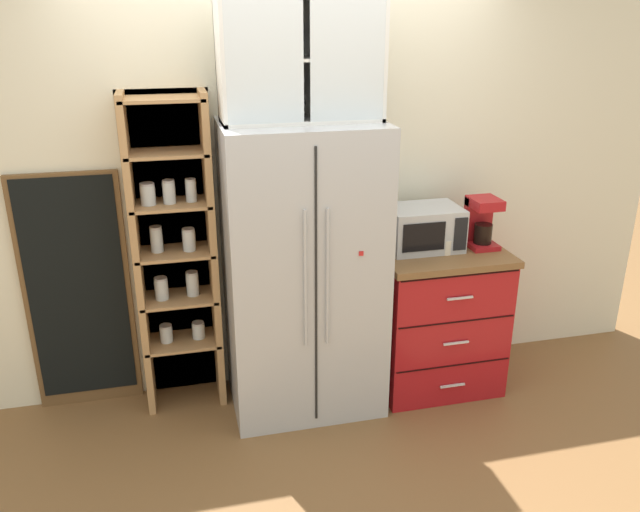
# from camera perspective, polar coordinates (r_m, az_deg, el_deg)

# --- Properties ---
(ground_plane) EXTENTS (10.67, 10.67, 0.00)m
(ground_plane) POSITION_cam_1_polar(r_m,az_deg,el_deg) (4.08, -1.29, -12.81)
(ground_plane) COLOR brown
(wall_back_cream) EXTENTS (4.97, 0.10, 2.55)m
(wall_back_cream) POSITION_cam_1_polar(r_m,az_deg,el_deg) (3.91, -2.72, 6.25)
(wall_back_cream) COLOR silver
(wall_back_cream) RESTS_ON ground
(refrigerator) EXTENTS (0.88, 0.66, 1.72)m
(refrigerator) POSITION_cam_1_polar(r_m,az_deg,el_deg) (3.70, -1.51, -1.38)
(refrigerator) COLOR #B7BABF
(refrigerator) RESTS_ON ground
(pantry_shelf_column) EXTENTS (0.50, 0.32, 1.88)m
(pantry_shelf_column) POSITION_cam_1_polar(r_m,az_deg,el_deg) (3.81, -12.86, 0.45)
(pantry_shelf_column) COLOR brown
(pantry_shelf_column) RESTS_ON ground
(counter_cabinet) EXTENTS (0.78, 0.64, 0.92)m
(counter_cabinet) POSITION_cam_1_polar(r_m,az_deg,el_deg) (4.13, 10.26, -5.36)
(counter_cabinet) COLOR #A8161C
(counter_cabinet) RESTS_ON ground
(microwave) EXTENTS (0.44, 0.33, 0.26)m
(microwave) POSITION_cam_1_polar(r_m,az_deg,el_deg) (3.91, 9.20, 2.50)
(microwave) COLOR #B7BABF
(microwave) RESTS_ON counter_cabinet
(coffee_maker) EXTENTS (0.17, 0.20, 0.31)m
(coffee_maker) POSITION_cam_1_polar(r_m,az_deg,el_deg) (4.02, 14.21, 3.00)
(coffee_maker) COLOR #A8161C
(coffee_maker) RESTS_ON counter_cabinet
(mug_charcoal) EXTENTS (0.11, 0.07, 0.10)m
(mug_charcoal) POSITION_cam_1_polar(r_m,az_deg,el_deg) (3.92, 10.85, 1.18)
(mug_charcoal) COLOR #2D2D33
(mug_charcoal) RESTS_ON counter_cabinet
(mug_cream) EXTENTS (0.11, 0.07, 0.09)m
(mug_cream) POSITION_cam_1_polar(r_m,az_deg,el_deg) (3.87, 11.21, 0.84)
(mug_cream) COLOR silver
(mug_cream) RESTS_ON counter_cabinet
(bottle_cobalt) EXTENTS (0.06, 0.06, 0.26)m
(bottle_cobalt) POSITION_cam_1_polar(r_m,az_deg,el_deg) (3.88, 11.02, 1.94)
(bottle_cobalt) COLOR navy
(bottle_cobalt) RESTS_ON counter_cabinet
(upper_cabinet) EXTENTS (0.85, 0.32, 0.64)m
(upper_cabinet) POSITION_cam_1_polar(r_m,az_deg,el_deg) (3.48, -1.87, 17.22)
(upper_cabinet) COLOR silver
(upper_cabinet) RESTS_ON refrigerator
(chalkboard_menu) EXTENTS (0.60, 0.04, 1.45)m
(chalkboard_menu) POSITION_cam_1_polar(r_m,az_deg,el_deg) (3.99, -20.82, -3.13)
(chalkboard_menu) COLOR brown
(chalkboard_menu) RESTS_ON ground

